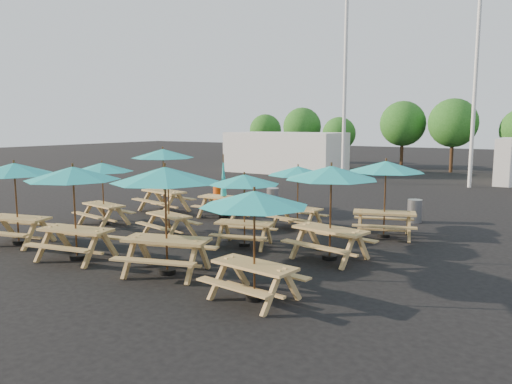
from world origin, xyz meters
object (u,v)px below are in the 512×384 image
Objects in this scene: picnic_unit_2 at (163,157)px; picnic_unit_6 at (165,180)px; picnic_unit_0 at (14,173)px; picnic_unit_7 at (244,183)px; picnic_unit_10 at (331,177)px; waste_bin_0 at (221,194)px; picnic_unit_11 at (386,170)px; picnic_unit_3 at (73,178)px; waste_bin_1 at (219,195)px; waste_bin_3 at (415,211)px; picnic_unit_5 at (224,192)px; picnic_unit_8 at (298,174)px; picnic_unit_4 at (168,179)px; picnic_unit_9 at (254,204)px; waste_bin_2 at (273,198)px; picnic_unit_1 at (102,170)px.

picnic_unit_6 reaches higher than picnic_unit_2.
picnic_unit_7 is at bearing 16.08° from picnic_unit_0.
picnic_unit_10 is 3.36× the size of waste_bin_0.
picnic_unit_11 is at bearing 31.68° from picnic_unit_7.
picnic_unit_11 is (5.81, 6.65, -0.04)m from picnic_unit_3.
picnic_unit_6 reaches higher than picnic_unit_0.
picnic_unit_6 is 1.13× the size of picnic_unit_10.
waste_bin_1 is (0.70, 2.66, -1.76)m from picnic_unit_2.
picnic_unit_7 is at bearing 39.33° from picnic_unit_3.
picnic_unit_11 is 3.28m from waste_bin_3.
picnic_unit_5 is at bearing 118.35° from picnic_unit_7.
picnic_unit_10 is at bearing 21.14° from picnic_unit_3.
waste_bin_3 is at bearing 49.67° from picnic_unit_8.
picnic_unit_8 is (5.73, 6.27, -0.25)m from picnic_unit_0.
picnic_unit_6 is (2.61, -2.95, 0.40)m from picnic_unit_4.
picnic_unit_9 is (8.34, -6.46, -0.25)m from picnic_unit_2.
waste_bin_3 is at bearing 46.50° from picnic_unit_3.
waste_bin_3 is (3.14, 6.03, -1.39)m from picnic_unit_7.
waste_bin_0 is (-8.12, 2.66, -1.65)m from picnic_unit_11.
picnic_unit_6 is 3.17m from picnic_unit_7.
picnic_unit_10 is (8.22, 3.29, 0.05)m from picnic_unit_0.
picnic_unit_9 is (2.62, -0.37, -0.27)m from picnic_unit_6.
picnic_unit_11 is 6.49m from waste_bin_2.
picnic_unit_10 is at bearing -36.16° from waste_bin_1.
waste_bin_3 is (6.17, 2.86, -0.56)m from picnic_unit_5.
picnic_unit_0 is 3.20m from picnic_unit_1.
picnic_unit_6 is 9.87m from waste_bin_3.
picnic_unit_11 is (8.58, 6.48, -0.01)m from picnic_unit_0.
picnic_unit_7 is (0.04, 3.15, -0.39)m from picnic_unit_6.
picnic_unit_2 is at bearing 77.15° from picnic_unit_0.
picnic_unit_2 is 3.27m from waste_bin_1.
picnic_unit_9 is at bearing -50.48° from waste_bin_0.
picnic_unit_0 is 1.29× the size of picnic_unit_8.
waste_bin_2 is (2.43, 0.43, 0.00)m from waste_bin_1.
picnic_unit_6 is at bearing -35.27° from picnic_unit_4.
picnic_unit_3 is at bearing -144.78° from picnic_unit_7.
picnic_unit_3 is 2.81m from picnic_unit_6.
picnic_unit_3 reaches higher than picnic_unit_11.
picnic_unit_6 is 7.02m from picnic_unit_11.
picnic_unit_10 reaches higher than picnic_unit_5.
picnic_unit_3 is 1.02× the size of picnic_unit_10.
picnic_unit_4 is at bearing -132.95° from waste_bin_3.
picnic_unit_5 is at bearing 53.89° from picnic_unit_0.
waste_bin_3 is at bearing 47.10° from picnic_unit_7.
picnic_unit_6 reaches higher than picnic_unit_4.
picnic_unit_2 is 3.52× the size of waste_bin_1.
picnic_unit_0 is at bearing -133.20° from waste_bin_3.
picnic_unit_6 is at bearing -5.03° from picnic_unit_3.
waste_bin_2 is at bearing 55.10° from picnic_unit_2.
waste_bin_0 is 8.29m from waste_bin_3.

